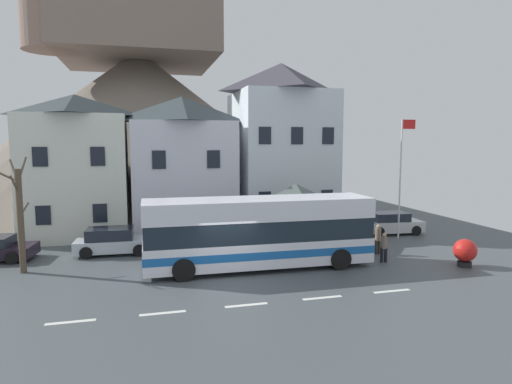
{
  "coord_description": "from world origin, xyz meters",
  "views": [
    {
      "loc": [
        -3.59,
        -17.82,
        5.92
      ],
      "look_at": [
        2.35,
        4.79,
        3.28
      ],
      "focal_mm": 30.75,
      "sensor_mm": 36.0,
      "label": 1
    }
  ],
  "objects_px": {
    "pedestrian_01": "(384,247)",
    "parked_car_00": "(113,241)",
    "townhouse_00": "(77,166)",
    "transit_bus": "(259,233)",
    "townhouse_02": "(281,145)",
    "public_bench": "(310,232)",
    "bus_shelter": "(296,195)",
    "hilltop_castle": "(139,118)",
    "bare_tree_00": "(20,217)",
    "pedestrian_00": "(378,238)",
    "parked_car_03": "(304,228)",
    "harbour_buoy": "(465,251)",
    "townhouse_01": "(183,165)",
    "parked_car_01": "(391,223)",
    "flagpole": "(402,170)"
  },
  "relations": [
    {
      "from": "pedestrian_01",
      "to": "parked_car_00",
      "type": "bearing_deg",
      "value": 158.52
    },
    {
      "from": "townhouse_00",
      "to": "transit_bus",
      "type": "relative_size",
      "value": 0.83
    },
    {
      "from": "townhouse_02",
      "to": "public_bench",
      "type": "bearing_deg",
      "value": -88.66
    },
    {
      "from": "bus_shelter",
      "to": "townhouse_00",
      "type": "bearing_deg",
      "value": 151.36
    },
    {
      "from": "hilltop_castle",
      "to": "pedestrian_01",
      "type": "relative_size",
      "value": 26.87
    },
    {
      "from": "hilltop_castle",
      "to": "bare_tree_00",
      "type": "distance_m",
      "value": 26.51
    },
    {
      "from": "transit_bus",
      "to": "pedestrian_00",
      "type": "bearing_deg",
      "value": 8.22
    },
    {
      "from": "parked_car_03",
      "to": "harbour_buoy",
      "type": "relative_size",
      "value": 3.57
    },
    {
      "from": "parked_car_00",
      "to": "bare_tree_00",
      "type": "relative_size",
      "value": 0.77
    },
    {
      "from": "townhouse_00",
      "to": "hilltop_castle",
      "type": "relative_size",
      "value": 0.22
    },
    {
      "from": "townhouse_01",
      "to": "parked_car_01",
      "type": "xyz_separation_m",
      "value": [
        13.01,
        -4.44,
        -3.78
      ]
    },
    {
      "from": "public_bench",
      "to": "bare_tree_00",
      "type": "bearing_deg",
      "value": -168.79
    },
    {
      "from": "bus_shelter",
      "to": "parked_car_01",
      "type": "bearing_deg",
      "value": 15.09
    },
    {
      "from": "pedestrian_00",
      "to": "pedestrian_01",
      "type": "distance_m",
      "value": 1.61
    },
    {
      "from": "bus_shelter",
      "to": "townhouse_01",
      "type": "bearing_deg",
      "value": 131.46
    },
    {
      "from": "bare_tree_00",
      "to": "pedestrian_00",
      "type": "bearing_deg",
      "value": -3.7
    },
    {
      "from": "transit_bus",
      "to": "public_bench",
      "type": "distance_m",
      "value": 6.93
    },
    {
      "from": "townhouse_02",
      "to": "harbour_buoy",
      "type": "xyz_separation_m",
      "value": [
        5.12,
        -12.9,
        -5.01
      ]
    },
    {
      "from": "parked_car_00",
      "to": "public_bench",
      "type": "bearing_deg",
      "value": 4.97
    },
    {
      "from": "parked_car_01",
      "to": "townhouse_01",
      "type": "bearing_deg",
      "value": 165.85
    },
    {
      "from": "parked_car_01",
      "to": "flagpole",
      "type": "bearing_deg",
      "value": -96.31
    },
    {
      "from": "townhouse_02",
      "to": "hilltop_castle",
      "type": "distance_m",
      "value": 19.59
    },
    {
      "from": "parked_car_03",
      "to": "pedestrian_00",
      "type": "relative_size",
      "value": 2.98
    },
    {
      "from": "townhouse_00",
      "to": "bare_tree_00",
      "type": "bearing_deg",
      "value": -100.0
    },
    {
      "from": "townhouse_00",
      "to": "pedestrian_00",
      "type": "distance_m",
      "value": 18.86
    },
    {
      "from": "townhouse_00",
      "to": "townhouse_01",
      "type": "distance_m",
      "value": 6.62
    },
    {
      "from": "bus_shelter",
      "to": "bare_tree_00",
      "type": "bearing_deg",
      "value": -174.12
    },
    {
      "from": "transit_bus",
      "to": "bus_shelter",
      "type": "xyz_separation_m",
      "value": [
        3.06,
        3.41,
        1.32
      ]
    },
    {
      "from": "parked_car_03",
      "to": "public_bench",
      "type": "height_order",
      "value": "parked_car_03"
    },
    {
      "from": "hilltop_castle",
      "to": "parked_car_00",
      "type": "height_order",
      "value": "hilltop_castle"
    },
    {
      "from": "townhouse_00",
      "to": "parked_car_01",
      "type": "relative_size",
      "value": 2.27
    },
    {
      "from": "townhouse_01",
      "to": "pedestrian_00",
      "type": "height_order",
      "value": "townhouse_01"
    },
    {
      "from": "bus_shelter",
      "to": "transit_bus",
      "type": "bearing_deg",
      "value": -131.91
    },
    {
      "from": "parked_car_01",
      "to": "public_bench",
      "type": "bearing_deg",
      "value": -171.68
    },
    {
      "from": "townhouse_01",
      "to": "harbour_buoy",
      "type": "distance_m",
      "value": 17.63
    },
    {
      "from": "townhouse_00",
      "to": "public_bench",
      "type": "xyz_separation_m",
      "value": [
        13.84,
        -5.1,
        -3.99
      ]
    },
    {
      "from": "public_bench",
      "to": "bus_shelter",
      "type": "bearing_deg",
      "value": -133.83
    },
    {
      "from": "pedestrian_00",
      "to": "public_bench",
      "type": "bearing_deg",
      "value": 117.81
    },
    {
      "from": "parked_car_01",
      "to": "flagpole",
      "type": "xyz_separation_m",
      "value": [
        -0.27,
        -1.38,
        3.57
      ]
    },
    {
      "from": "townhouse_02",
      "to": "harbour_buoy",
      "type": "relative_size",
      "value": 8.6
    },
    {
      "from": "pedestrian_01",
      "to": "public_bench",
      "type": "bearing_deg",
      "value": 106.23
    },
    {
      "from": "townhouse_02",
      "to": "pedestrian_01",
      "type": "distance_m",
      "value": 12.4
    },
    {
      "from": "townhouse_01",
      "to": "pedestrian_01",
      "type": "distance_m",
      "value": 14.21
    },
    {
      "from": "bus_shelter",
      "to": "pedestrian_01",
      "type": "xyz_separation_m",
      "value": [
        3.2,
        -4.05,
        -2.22
      ]
    },
    {
      "from": "parked_car_01",
      "to": "pedestrian_00",
      "type": "bearing_deg",
      "value": -123.78
    },
    {
      "from": "bus_shelter",
      "to": "flagpole",
      "type": "relative_size",
      "value": 0.49
    },
    {
      "from": "hilltop_castle",
      "to": "parked_car_00",
      "type": "relative_size",
      "value": 9.86
    },
    {
      "from": "parked_car_00",
      "to": "townhouse_02",
      "type": "bearing_deg",
      "value": 30.56
    },
    {
      "from": "townhouse_01",
      "to": "parked_car_01",
      "type": "relative_size",
      "value": 2.27
    },
    {
      "from": "townhouse_02",
      "to": "public_bench",
      "type": "relative_size",
      "value": 7.78
    }
  ]
}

